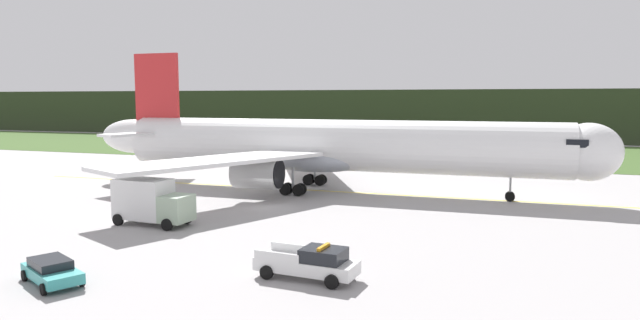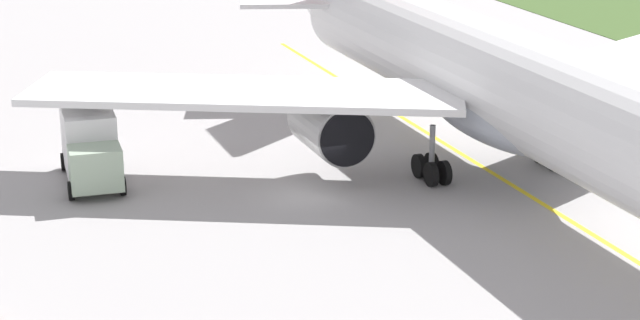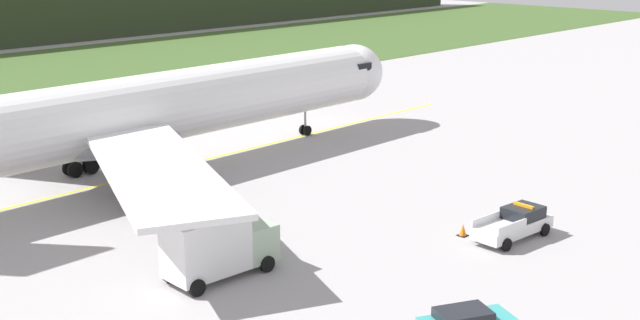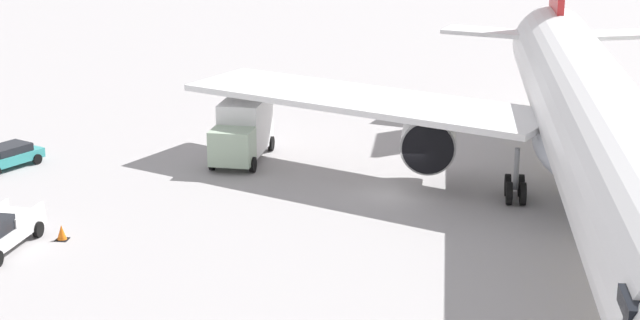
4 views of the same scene
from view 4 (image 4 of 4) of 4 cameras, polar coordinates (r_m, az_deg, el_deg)
name	(u,v)px [view 4 (image 4 of 4)]	position (r m, az deg, el deg)	size (l,w,h in m)	color
ground	(401,194)	(54.70, 4.57, -1.92)	(320.00, 320.00, 0.00)	#A19E9E
taxiway_centerline_main	(590,224)	(51.85, 14.82, -3.49)	(73.40, 0.30, 0.01)	yellow
airliner	(595,128)	(51.17, 15.10, 1.74)	(55.69, 45.05, 14.80)	white
catering_truck	(243,130)	(60.47, -4.35, 1.70)	(6.24, 2.92, 3.68)	#9DB49A
staff_car	(7,156)	(61.77, -17.10, 0.23)	(4.63, 3.55, 1.30)	teal
apron_cone	(62,233)	(49.57, -14.23, -3.95)	(0.59, 0.59, 0.74)	black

